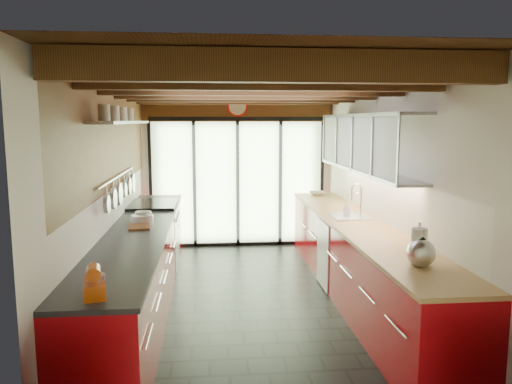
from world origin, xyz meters
TOP-DOWN VIEW (x-y plane):
  - ground at (0.00, 0.00)m, footprint 5.50×5.50m
  - room_shell at (0.00, 0.00)m, footprint 5.50×5.50m
  - ceiling_beams at (-0.00, 0.38)m, footprint 3.14×5.06m
  - glass_door at (0.00, 2.69)m, footprint 2.95×0.10m
  - left_counter at (-1.28, 0.00)m, footprint 0.68×5.00m
  - range_stove at (-1.28, 1.45)m, footprint 0.66×0.90m
  - right_counter at (1.27, 0.00)m, footprint 0.68×5.00m
  - sink_assembly at (1.29, 0.40)m, footprint 0.45×0.52m
  - upper_cabinets_right at (1.43, 0.30)m, footprint 0.34×3.00m
  - left_wall_fixtures at (-1.47, 0.25)m, footprint 0.28×2.60m
  - stand_mixer at (-1.27, -2.24)m, footprint 0.19×0.27m
  - pot_large at (-1.27, 0.34)m, footprint 0.21×0.21m
  - pot_small at (-1.27, 0.23)m, footprint 0.28×0.28m
  - cutting_board at (-1.27, -0.04)m, footprint 0.26×0.34m
  - kettle at (1.27, -1.74)m, footprint 0.24×0.30m
  - paper_towel at (1.27, -1.70)m, footprint 0.13×0.13m
  - soap_bottle at (1.27, 0.51)m, footprint 0.09×0.09m
  - bowl at (1.27, 2.25)m, footprint 0.31×0.31m

SIDE VIEW (x-z plane):
  - ground at x=0.00m, z-range 0.00..0.00m
  - right_counter at x=1.27m, z-range 0.00..0.92m
  - left_counter at x=-1.28m, z-range 0.00..0.92m
  - range_stove at x=-1.28m, z-range -0.01..0.96m
  - cutting_board at x=-1.27m, z-range 0.92..0.95m
  - bowl at x=1.27m, z-range 0.92..0.98m
  - sink_assembly at x=1.29m, z-range 0.75..1.17m
  - pot_small at x=-1.27m, z-range 0.92..1.02m
  - pot_large at x=-1.27m, z-range 0.92..1.04m
  - soap_bottle at x=1.27m, z-range 0.92..1.10m
  - stand_mixer at x=-1.27m, z-range 0.90..1.12m
  - kettle at x=1.27m, z-range 0.90..1.19m
  - paper_towel at x=1.27m, z-range 0.89..1.25m
  - room_shell at x=0.00m, z-range -1.10..4.40m
  - glass_door at x=0.00m, z-range 0.21..3.11m
  - left_wall_fixtures at x=-1.47m, z-range 1.32..2.28m
  - upper_cabinets_right at x=1.43m, z-range 0.35..3.35m
  - ceiling_beams at x=0.00m, z-range 0.01..4.91m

